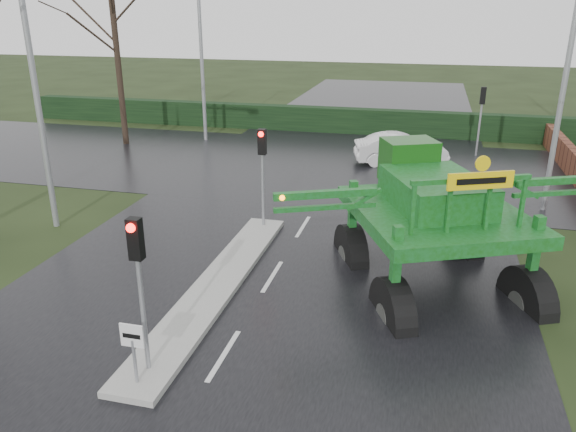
% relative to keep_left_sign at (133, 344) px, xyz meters
% --- Properties ---
extents(ground, '(140.00, 140.00, 0.00)m').
position_rel_keep_left_sign_xyz_m(ground, '(1.30, 1.50, -1.06)').
color(ground, black).
rests_on(ground, ground).
extents(road_main, '(14.00, 80.00, 0.02)m').
position_rel_keep_left_sign_xyz_m(road_main, '(1.30, 11.50, -1.05)').
color(road_main, black).
rests_on(road_main, ground).
extents(road_cross, '(80.00, 12.00, 0.02)m').
position_rel_keep_left_sign_xyz_m(road_cross, '(1.30, 17.50, -1.05)').
color(road_cross, black).
rests_on(road_cross, ground).
extents(median_island, '(1.20, 10.00, 0.16)m').
position_rel_keep_left_sign_xyz_m(median_island, '(0.00, 4.50, -0.97)').
color(median_island, gray).
rests_on(median_island, ground).
extents(hedge_row, '(44.00, 0.90, 1.50)m').
position_rel_keep_left_sign_xyz_m(hedge_row, '(1.30, 25.50, -0.31)').
color(hedge_row, black).
rests_on(hedge_row, ground).
extents(keep_left_sign, '(0.50, 0.07, 1.35)m').
position_rel_keep_left_sign_xyz_m(keep_left_sign, '(0.00, 0.00, 0.00)').
color(keep_left_sign, gray).
rests_on(keep_left_sign, ground).
extents(traffic_signal_near, '(0.26, 0.33, 3.52)m').
position_rel_keep_left_sign_xyz_m(traffic_signal_near, '(0.00, 0.49, 1.53)').
color(traffic_signal_near, gray).
rests_on(traffic_signal_near, ground).
extents(traffic_signal_mid, '(0.26, 0.33, 3.52)m').
position_rel_keep_left_sign_xyz_m(traffic_signal_mid, '(0.00, 8.99, 1.53)').
color(traffic_signal_mid, gray).
rests_on(traffic_signal_mid, ground).
extents(traffic_signal_far, '(0.26, 0.33, 3.52)m').
position_rel_keep_left_sign_xyz_m(traffic_signal_far, '(7.80, 21.51, 1.53)').
color(traffic_signal_far, gray).
rests_on(traffic_signal_far, ground).
extents(street_light_left_near, '(3.85, 0.30, 10.00)m').
position_rel_keep_left_sign_xyz_m(street_light_left_near, '(-6.89, 7.50, 4.93)').
color(street_light_left_near, gray).
rests_on(street_light_left_near, ground).
extents(street_light_right, '(3.85, 0.30, 10.00)m').
position_rel_keep_left_sign_xyz_m(street_light_right, '(9.49, 13.50, 4.93)').
color(street_light_right, gray).
rests_on(street_light_right, ground).
extents(street_light_left_far, '(3.85, 0.30, 10.00)m').
position_rel_keep_left_sign_xyz_m(street_light_left_far, '(-6.89, 21.50, 4.93)').
color(street_light_left_far, gray).
rests_on(street_light_left_far, ground).
extents(tree_left_far, '(7.70, 7.70, 13.26)m').
position_rel_keep_left_sign_xyz_m(tree_left_far, '(-11.20, 19.50, 6.09)').
color(tree_left_far, black).
rests_on(tree_left_far, ground).
extents(crop_sprayer, '(8.44, 6.96, 5.14)m').
position_rel_keep_left_sign_xyz_m(crop_sprayer, '(4.70, 4.34, 1.37)').
color(crop_sprayer, black).
rests_on(crop_sprayer, ground).
extents(white_sedan, '(4.71, 2.58, 1.47)m').
position_rel_keep_left_sign_xyz_m(white_sedan, '(4.07, 18.90, -1.06)').
color(white_sedan, silver).
rests_on(white_sedan, ground).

